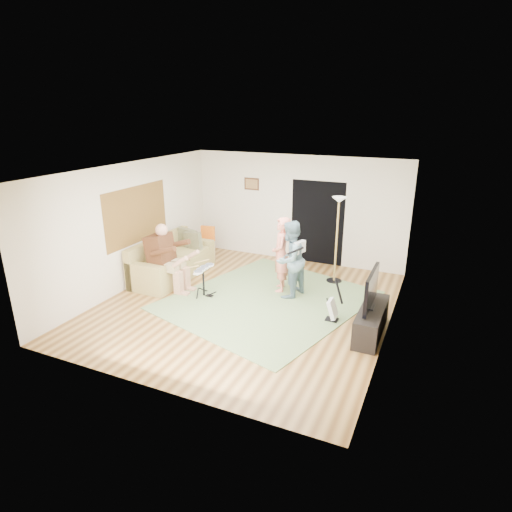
{
  "coord_description": "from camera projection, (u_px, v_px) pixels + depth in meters",
  "views": [
    {
      "loc": [
        3.4,
        -7.07,
        3.77
      ],
      "look_at": [
        0.08,
        0.3,
        0.96
      ],
      "focal_mm": 30.0,
      "sensor_mm": 36.0,
      "label": 1
    }
  ],
  "objects": [
    {
      "name": "tv_cabinet",
      "position": [
        371.0,
        321.0,
        7.46
      ],
      "size": [
        0.4,
        1.4,
        0.5
      ],
      "primitive_type": "cube",
      "color": "black",
      "rests_on": "floor"
    },
    {
      "name": "area_rug",
      "position": [
        268.0,
        300.0,
        8.84
      ],
      "size": [
        4.33,
        4.66,
        0.02
      ],
      "primitive_type": "cube",
      "rotation": [
        0.0,
        0.0,
        -0.28
      ],
      "color": "#65814E",
      "rests_on": "floor"
    },
    {
      "name": "guitarist",
      "position": [
        290.0,
        260.0,
        8.8
      ],
      "size": [
        0.8,
        0.93,
        1.63
      ],
      "primitive_type": "imported",
      "rotation": [
        0.0,
        0.0,
        -1.84
      ],
      "color": "slate",
      "rests_on": "floor"
    },
    {
      "name": "guitar_spare",
      "position": [
        333.0,
        309.0,
        7.92
      ],
      "size": [
        0.31,
        0.28,
        0.85
      ],
      "color": "black",
      "rests_on": "floor"
    },
    {
      "name": "guitar_held",
      "position": [
        300.0,
        247.0,
        8.62
      ],
      "size": [
        0.28,
        0.61,
        0.26
      ],
      "primitive_type": null,
      "rotation": [
        0.0,
        0.0,
        -0.28
      ],
      "color": "silver",
      "rests_on": "guitarist"
    },
    {
      "name": "doorway",
      "position": [
        317.0,
        223.0,
        10.67
      ],
      "size": [
        2.1,
        0.0,
        2.1
      ],
      "primitive_type": "plane",
      "rotation": [
        1.57,
        0.0,
        0.0
      ],
      "color": "black",
      "rests_on": "walls"
    },
    {
      "name": "television",
      "position": [
        371.0,
        289.0,
        7.28
      ],
      "size": [
        0.06,
        1.04,
        0.64
      ],
      "primitive_type": "cube",
      "color": "black",
      "rests_on": "tv_cabinet"
    },
    {
      "name": "drum_kit",
      "position": [
        204.0,
        283.0,
        8.96
      ],
      "size": [
        0.36,
        0.64,
        0.66
      ],
      "color": "black",
      "rests_on": "floor"
    },
    {
      "name": "dining_chair",
      "position": [
        207.0,
        249.0,
        11.0
      ],
      "size": [
        0.43,
        0.45,
        0.9
      ],
      "rotation": [
        0.0,
        0.0,
        0.14
      ],
      "color": "#D4B889",
      "rests_on": "floor"
    },
    {
      "name": "sofa",
      "position": [
        170.0,
        264.0,
        10.02
      ],
      "size": [
        0.94,
        2.27,
        0.92
      ],
      "color": "tan",
      "rests_on": "floor"
    },
    {
      "name": "picture_frame",
      "position": [
        252.0,
        184.0,
        11.09
      ],
      "size": [
        0.42,
        0.03,
        0.32
      ],
      "primitive_type": "cube",
      "color": "#3F2314",
      "rests_on": "walls"
    },
    {
      "name": "microphone",
      "position": [
        291.0,
        238.0,
        8.87
      ],
      "size": [
        0.06,
        0.06,
        0.24
      ],
      "primitive_type": null,
      "color": "black",
      "rests_on": "singer"
    },
    {
      "name": "singer",
      "position": [
        281.0,
        255.0,
        9.08
      ],
      "size": [
        0.57,
        0.69,
        1.63
      ],
      "primitive_type": "imported",
      "rotation": [
        0.0,
        0.0,
        -1.23
      ],
      "color": "#E87B65",
      "rests_on": "floor"
    },
    {
      "name": "window_blinds",
      "position": [
        137.0,
        215.0,
        9.38
      ],
      "size": [
        0.0,
        2.05,
        2.05
      ],
      "primitive_type": "plane",
      "rotation": [
        1.57,
        0.0,
        1.57
      ],
      "color": "brown",
      "rests_on": "walls"
    },
    {
      "name": "torchiere_lamp",
      "position": [
        338.0,
        225.0,
        9.36
      ],
      "size": [
        0.35,
        0.35,
        1.96
      ],
      "color": "black",
      "rests_on": "floor"
    },
    {
      "name": "ceiling",
      "position": [
        245.0,
        170.0,
        7.76
      ],
      "size": [
        6.0,
        6.0,
        0.0
      ],
      "primitive_type": "plane",
      "rotation": [
        3.14,
        0.0,
        0.0
      ],
      "color": "white",
      "rests_on": "walls"
    },
    {
      "name": "drummer",
      "position": [
        169.0,
        265.0,
        9.2
      ],
      "size": [
        0.95,
        0.53,
        1.47
      ],
      "color": "#4D2915",
      "rests_on": "sofa"
    },
    {
      "name": "floor",
      "position": [
        246.0,
        305.0,
        8.65
      ],
      "size": [
        6.0,
        6.0,
        0.0
      ],
      "primitive_type": "plane",
      "color": "brown",
      "rests_on": "ground"
    },
    {
      "name": "walls",
      "position": [
        246.0,
        241.0,
        8.21
      ],
      "size": [
        5.5,
        6.0,
        2.7
      ],
      "primitive_type": null,
      "color": "beige",
      "rests_on": "floor"
    }
  ]
}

